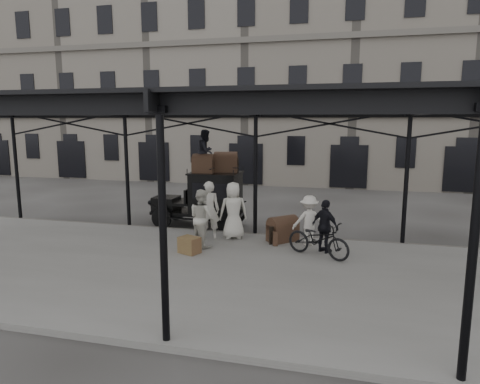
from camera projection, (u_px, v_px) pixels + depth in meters
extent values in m
plane|color=#383533|center=(242.00, 254.00, 13.50)|extent=(120.00, 120.00, 0.00)
cube|color=slate|center=(224.00, 273.00, 11.58)|extent=(28.00, 8.00, 0.15)
cylinder|color=black|center=(17.00, 170.00, 17.47)|extent=(0.14, 0.14, 4.30)
cylinder|color=black|center=(255.00, 178.00, 15.06)|extent=(0.14, 0.14, 4.30)
cylinder|color=black|center=(163.00, 235.00, 7.60)|extent=(0.14, 0.14, 4.30)
cube|color=black|center=(256.00, 111.00, 14.67)|extent=(22.00, 0.10, 0.45)
cube|color=black|center=(159.00, 102.00, 7.21)|extent=(22.00, 0.10, 0.45)
cube|color=black|center=(226.00, 101.00, 11.10)|extent=(22.50, 9.00, 0.08)
cube|color=silver|center=(226.00, 99.00, 11.09)|extent=(18.00, 7.00, 0.04)
cube|color=slate|center=(304.00, 79.00, 29.55)|extent=(64.00, 8.00, 14.00)
cylinder|color=black|center=(162.00, 218.00, 16.60)|extent=(0.80, 0.10, 0.80)
cylinder|color=black|center=(176.00, 211.00, 17.98)|extent=(0.80, 0.10, 0.80)
cylinder|color=black|center=(226.00, 222.00, 15.97)|extent=(0.80, 0.10, 0.80)
cylinder|color=black|center=(236.00, 214.00, 17.35)|extent=(0.80, 0.10, 0.80)
cube|color=black|center=(198.00, 212.00, 16.96)|extent=(3.60, 1.25, 0.12)
cube|color=black|center=(166.00, 203.00, 17.24)|extent=(0.90, 1.00, 0.55)
cube|color=black|center=(156.00, 203.00, 17.35)|extent=(0.06, 0.70, 0.55)
cube|color=black|center=(185.00, 202.00, 17.03)|extent=(0.70, 1.30, 0.10)
cube|color=black|center=(216.00, 193.00, 16.65)|extent=(1.80, 1.45, 1.55)
cube|color=black|center=(210.00, 191.00, 15.92)|extent=(1.40, 0.02, 0.60)
cube|color=black|center=(216.00, 173.00, 16.52)|extent=(1.90, 1.55, 0.06)
imported|color=beige|center=(209.00, 210.00, 14.52)|extent=(0.84, 0.68, 2.00)
imported|color=beige|center=(202.00, 218.00, 13.68)|extent=(1.15, 1.11, 1.86)
imported|color=silver|center=(233.00, 210.00, 14.59)|extent=(1.11, 0.92, 1.95)
imported|color=black|center=(325.00, 226.00, 13.04)|extent=(1.01, 0.89, 1.64)
imported|color=silver|center=(309.00, 221.00, 13.78)|extent=(1.18, 0.87, 1.64)
imported|color=black|center=(318.00, 239.00, 12.68)|extent=(2.13, 1.50, 1.06)
imported|color=black|center=(206.00, 151.00, 16.36)|extent=(0.72, 0.87, 1.63)
cube|color=brown|center=(189.00, 245.00, 13.05)|extent=(0.73, 0.64, 0.50)
cube|color=#492D22|center=(275.00, 237.00, 14.04)|extent=(0.30, 0.62, 0.45)
cube|color=#492D22|center=(277.00, 236.00, 14.24)|extent=(0.61, 0.37, 0.40)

